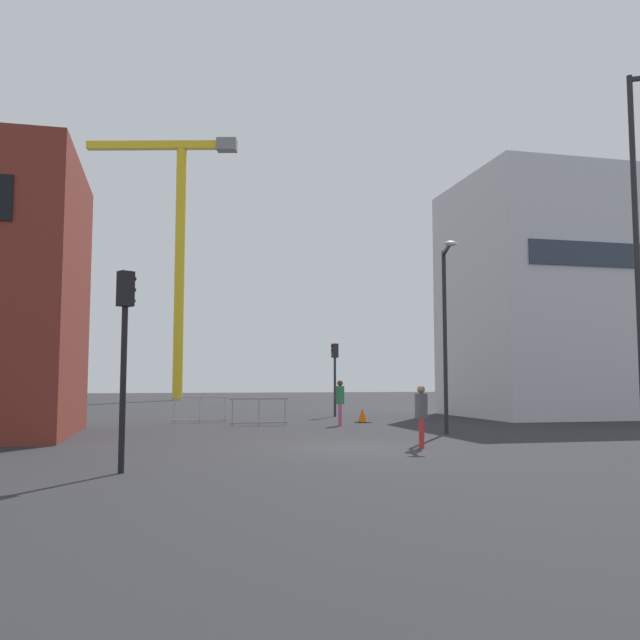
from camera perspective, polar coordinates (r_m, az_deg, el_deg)
name	(u,v)px	position (r m, az deg, el deg)	size (l,w,h in m)	color
ground	(355,448)	(18.23, 2.94, -10.75)	(160.00, 160.00, 0.00)	#28282B
office_block	(573,299)	(36.72, 20.60, 1.67)	(11.72, 8.50, 11.82)	silver
construction_crane	(178,232)	(63.31, -11.86, 7.31)	(13.66, 4.20, 23.91)	yellow
streetlamp_short	(446,321)	(23.07, 10.57, -0.05)	(0.83, 1.98, 6.22)	#232326
traffic_light_corner	(125,336)	(13.87, -16.15, -1.34)	(0.39, 0.35, 3.96)	black
traffic_light_verge	(335,367)	(33.56, 1.25, -3.99)	(0.39, 0.32, 3.61)	#2D2D30
pedestrian_walking	(421,412)	(18.33, 8.54, -7.65)	(0.34, 0.34, 1.66)	red
pedestrian_waiting	(340,399)	(26.96, 1.70, -6.68)	(0.34, 0.34, 1.79)	#D14C8C
safety_barrier_left_run	(200,409)	(29.48, -10.10, -7.41)	(2.37, 0.39, 1.08)	#B2B5BA
safety_barrier_rear	(259,411)	(27.29, -5.17, -7.66)	(2.34, 0.11, 1.08)	gray
traffic_cone_on_verge	(362,416)	(29.04, 3.61, -8.08)	(0.60, 0.60, 0.61)	black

